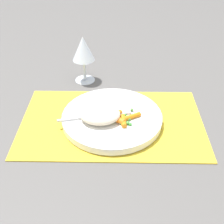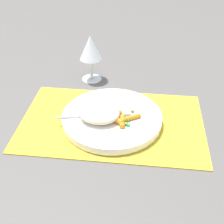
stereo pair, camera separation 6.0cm
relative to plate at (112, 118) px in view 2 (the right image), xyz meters
name	(u,v)px [view 2 (the right image)]	position (x,y,z in m)	size (l,w,h in m)	color
ground_plane	(112,122)	(0.00, 0.00, -0.02)	(2.40, 2.40, 0.00)	#565451
placemat	(112,122)	(0.00, 0.00, -0.01)	(0.49, 0.30, 0.01)	gold
plate	(112,118)	(0.00, 0.00, 0.00)	(0.27, 0.27, 0.02)	white
rice_mound	(99,114)	(-0.03, -0.02, 0.03)	(0.11, 0.08, 0.03)	beige
carrot_portion	(120,118)	(0.02, -0.02, 0.02)	(0.09, 0.07, 0.02)	orange
pea_scatter	(123,120)	(0.03, -0.02, 0.01)	(0.06, 0.07, 0.01)	#57AB45
fork	(102,115)	(-0.03, -0.01, 0.01)	(0.19, 0.05, 0.01)	silver
wine_glass	(90,49)	(-0.09, 0.22, 0.09)	(0.07, 0.07, 0.15)	silver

